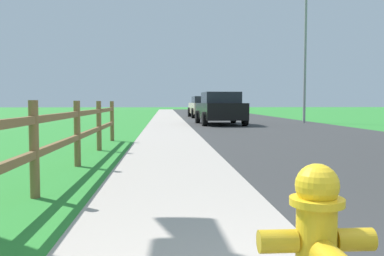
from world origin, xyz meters
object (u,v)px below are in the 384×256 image
Objects in this scene: fire_hydrant at (317,247)px; parked_car_beige at (204,107)px; street_lamp at (307,43)px; parked_suv_black at (220,108)px.

parked_car_beige is at bearing 85.64° from fire_hydrant.
street_lamp reaches higher than fire_hydrant.
fire_hydrant is at bearing -94.36° from parked_car_beige.
parked_car_beige is 0.68× the size of street_lamp.
parked_suv_black is 0.90× the size of parked_car_beige.
parked_suv_black is 9.27m from parked_car_beige.
parked_suv_black reaches higher than parked_car_beige.
parked_suv_black is 0.61× the size of street_lamp.
street_lamp is (4.68, -7.90, 3.41)m from parked_car_beige.
street_lamp is at bearing 15.97° from parked_suv_black.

